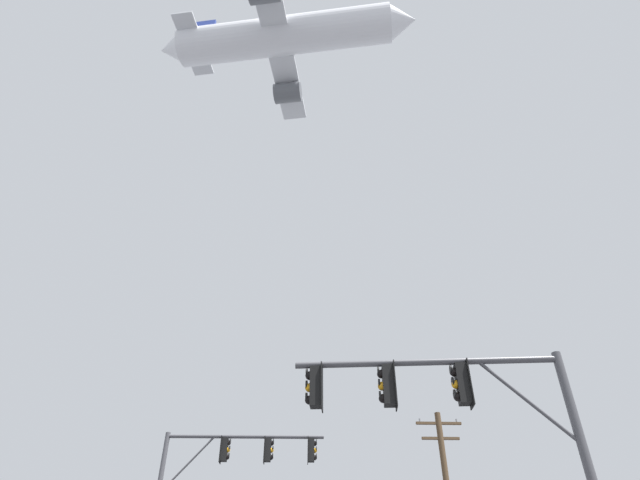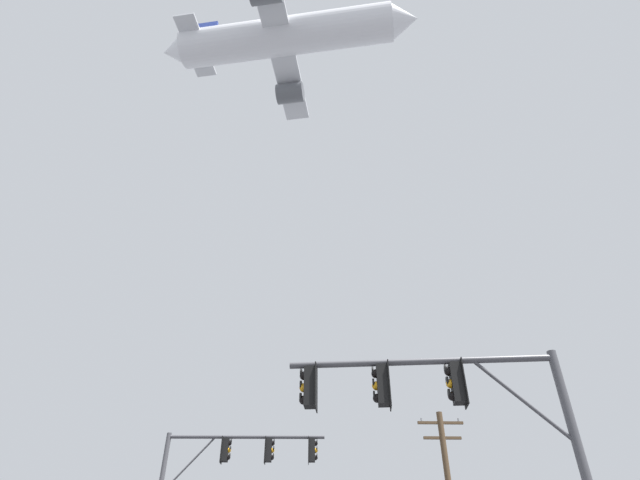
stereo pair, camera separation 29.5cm
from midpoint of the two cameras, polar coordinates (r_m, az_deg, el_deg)
name	(u,v)px [view 2 (the right image)]	position (r m, az deg, el deg)	size (l,w,h in m)	color
signal_pole_near	(451,410)	(11.87, 15.30, -18.05)	(6.06, 0.88, 5.67)	#4C4C51
signal_pole_far	(225,472)	(22.81, -10.26, -24.43)	(6.66, 0.51, 6.78)	#4C4C51
airplane	(286,37)	(63.80, -3.75, 21.94)	(30.65, 23.68, 8.35)	white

